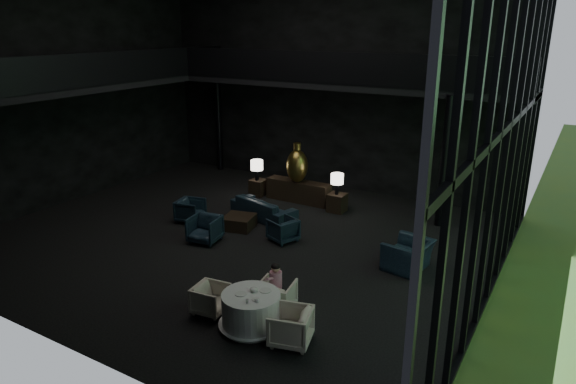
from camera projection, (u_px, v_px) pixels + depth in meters
The scene contains 34 objects.
floor at pixel (236, 238), 14.95m from camera, with size 14.00×12.00×0.02m, color black.
wall_back at pixel (331, 80), 18.61m from camera, with size 14.00×0.04×8.00m, color black.
wall_front at pixel (22, 142), 8.80m from camera, with size 14.00×0.04×8.00m, color black.
wall_left at pixel (62, 85), 17.09m from camera, with size 0.04×12.00×8.00m, color black.
curtain_wall at pixel (509, 124), 10.34m from camera, with size 0.20×12.00×8.00m, color black, non-canonical shape.
mezzanine_left at pixel (82, 87), 16.61m from camera, with size 2.00×12.00×0.25m, color black.
mezzanine_back at pixel (344, 84), 17.31m from camera, with size 12.00×2.00×0.25m, color black.
railing_left at pixel (101, 69), 15.94m from camera, with size 0.06×12.00×1.00m, color black.
railing_back at pixel (332, 68), 16.30m from camera, with size 12.00×0.06×1.00m, color black.
column_nw at pixel (219, 123), 21.41m from camera, with size 0.24×0.24×4.00m, color black.
column_ne at pixel (444, 163), 15.27m from camera, with size 0.24×0.24×4.00m, color black.
console at pixel (299, 191), 17.91m from camera, with size 2.33×0.53×0.74m, color black.
bronze_urn at pixel (297, 166), 17.52m from camera, with size 0.73×0.73×1.37m.
side_table_left at pixel (258, 187), 18.60m from camera, with size 0.53×0.53×0.58m, color black.
table_lamp_left at pixel (257, 166), 18.29m from camera, with size 0.44×0.44×0.74m.
side_table_right at pixel (337, 203), 16.96m from camera, with size 0.55×0.55×0.61m, color black.
table_lamp_right at pixel (337, 180), 16.68m from camera, with size 0.42×0.42×0.70m.
sofa at pixel (264, 204), 16.34m from camera, with size 2.48×0.72×0.97m, color black.
lounge_armchair_west at pixel (190, 209), 16.08m from camera, with size 0.78×0.73×0.80m, color black.
lounge_armchair_east at pixel (283, 229), 14.64m from camera, with size 0.69×0.64×0.71m, color #17272F.
lounge_armchair_south at pixel (205, 227), 14.55m from camera, with size 0.87×0.82×0.90m, color black.
window_armchair at pixel (408, 249), 12.90m from camera, with size 1.25×0.81×1.09m, color black.
coffee_table at pixel (239, 222), 15.61m from camera, with size 0.87×0.87×0.39m, color black.
dining_table at pixel (251, 313), 10.46m from camera, with size 1.36×1.36×0.75m.
dining_chair_north at pixel (277, 295), 11.07m from camera, with size 0.71×0.66×0.73m, color beige.
dining_chair_east at pixel (291, 324), 9.90m from camera, with size 0.79×0.74×0.81m, color beige.
dining_chair_west at pixel (211, 299), 11.00m from camera, with size 0.61×0.57×0.62m, color beige.
child at pixel (276, 276), 11.10m from camera, with size 0.27×0.27×0.58m.
plate_a at pixel (241, 294), 10.32m from camera, with size 0.23×0.23×0.01m, color white.
plate_b at pixel (265, 291), 10.45m from camera, with size 0.24×0.24×0.02m, color white.
saucer at pixel (255, 299), 10.12m from camera, with size 0.16×0.16×0.01m, color white.
coffee_cup at pixel (257, 299), 10.05m from camera, with size 0.09×0.09×0.07m, color white.
cereal_bowl at pixel (254, 289), 10.43m from camera, with size 0.17×0.17×0.08m, color white.
cream_pot at pixel (247, 301), 10.01m from camera, with size 0.06×0.06×0.07m, color #99999E.
Camera 1 is at (8.33, -11.10, 5.93)m, focal length 32.00 mm.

